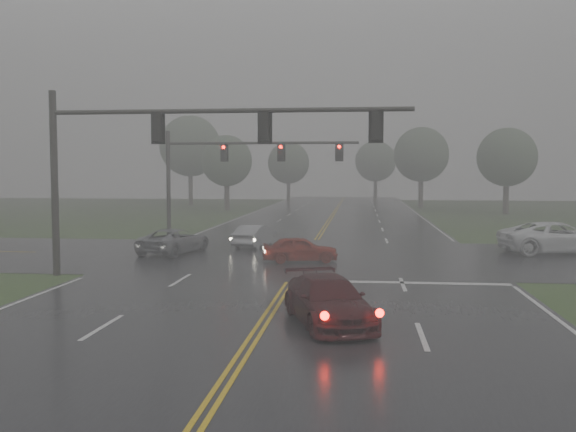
# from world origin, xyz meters

# --- Properties ---
(ground) EXTENTS (180.00, 180.00, 0.00)m
(ground) POSITION_xyz_m (0.00, 0.00, 0.00)
(ground) COLOR #2C431C
(ground) RESTS_ON ground
(main_road) EXTENTS (18.00, 160.00, 0.02)m
(main_road) POSITION_xyz_m (0.00, 20.00, 0.00)
(main_road) COLOR black
(main_road) RESTS_ON ground
(cross_street) EXTENTS (120.00, 14.00, 0.02)m
(cross_street) POSITION_xyz_m (0.00, 22.00, 0.00)
(cross_street) COLOR black
(cross_street) RESTS_ON ground
(stop_bar) EXTENTS (8.50, 0.50, 0.01)m
(stop_bar) POSITION_xyz_m (4.50, 14.40, 0.00)
(stop_bar) COLOR silver
(stop_bar) RESTS_ON ground
(sedan_maroon) EXTENTS (3.35, 5.10, 1.37)m
(sedan_maroon) POSITION_xyz_m (1.91, 7.13, 0.00)
(sedan_maroon) COLOR #35090C
(sedan_maroon) RESTS_ON ground
(sedan_red) EXTENTS (3.95, 2.19, 1.27)m
(sedan_red) POSITION_xyz_m (-0.13, 19.88, 0.00)
(sedan_red) COLOR maroon
(sedan_red) RESTS_ON ground
(sedan_silver) EXTENTS (2.23, 4.20, 1.31)m
(sedan_silver) POSITION_xyz_m (-3.34, 25.77, 0.00)
(sedan_silver) COLOR #919398
(sedan_silver) RESTS_ON ground
(car_grey) EXTENTS (3.40, 5.28, 1.35)m
(car_grey) POSITION_xyz_m (-7.24, 22.41, 0.00)
(car_grey) COLOR slate
(car_grey) RESTS_ON ground
(pickup_white) EXTENTS (6.55, 3.77, 1.72)m
(pickup_white) POSITION_xyz_m (13.51, 24.65, 0.00)
(pickup_white) COLOR white
(pickup_white) RESTS_ON ground
(signal_gantry_near) EXTENTS (15.28, 0.35, 7.89)m
(signal_gantry_near) POSITION_xyz_m (-5.44, 14.77, 5.58)
(signal_gantry_near) COLOR black
(signal_gantry_near) RESTS_ON ground
(signal_gantry_far) EXTENTS (13.03, 0.37, 7.21)m
(signal_gantry_far) POSITION_xyz_m (-6.17, 31.12, 5.07)
(signal_gantry_far) COLOR black
(signal_gantry_far) RESTS_ON ground
(tree_nw_a) EXTENTS (5.87, 5.87, 8.62)m
(tree_nw_a) POSITION_xyz_m (-12.50, 61.16, 5.66)
(tree_nw_a) COLOR #342B21
(tree_nw_a) RESTS_ON ground
(tree_ne_a) EXTENTS (6.76, 6.76, 9.92)m
(tree_ne_a) POSITION_xyz_m (10.22, 69.23, 6.53)
(tree_ne_a) COLOR #342B21
(tree_ne_a) RESTS_ON ground
(tree_n_mid) EXTENTS (5.84, 5.84, 8.57)m
(tree_n_mid) POSITION_xyz_m (-7.24, 78.00, 5.64)
(tree_n_mid) COLOR #342B21
(tree_n_mid) RESTS_ON ground
(tree_e_near) EXTENTS (6.15, 6.15, 9.03)m
(tree_e_near) POSITION_xyz_m (17.99, 58.00, 5.94)
(tree_e_near) COLOR #342B21
(tree_e_near) RESTS_ON ground
(tree_nw_b) EXTENTS (8.06, 8.06, 11.84)m
(tree_nw_b) POSITION_xyz_m (-19.66, 71.83, 7.79)
(tree_nw_b) COLOR #342B21
(tree_nw_b) RESTS_ON ground
(tree_n_far) EXTENTS (6.20, 6.20, 9.10)m
(tree_n_far) POSITION_xyz_m (5.04, 86.87, 5.98)
(tree_n_far) COLOR #342B21
(tree_n_far) RESTS_ON ground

